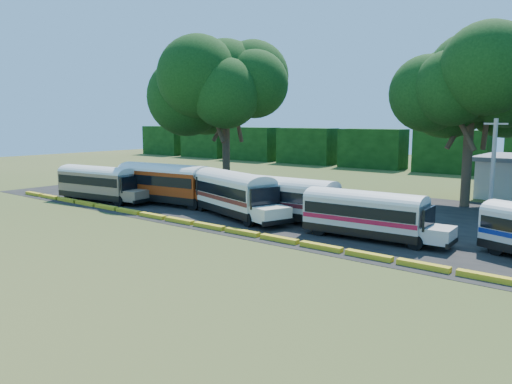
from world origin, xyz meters
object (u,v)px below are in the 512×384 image
Objects in this scene: bus_red at (166,181)px; tree_west at (226,82)px; bus_beige at (99,181)px; bus_cream_west at (233,191)px; bus_white_red at (367,212)px.

tree_west reaches higher than bus_red.
bus_cream_west is (14.33, 2.28, 0.13)m from bus_beige.
bus_white_red is at bearing -2.79° from bus_beige.
bus_beige is 0.64× the size of tree_west.
tree_west is at bearing 95.53° from bus_red.
bus_red reaches higher than bus_white_red.
bus_red is 1.19× the size of bus_white_red.
tree_west reaches higher than bus_beige.
bus_beige is 0.92× the size of bus_cream_west.
bus_cream_west is at bearing 175.04° from bus_white_red.
bus_beige is 0.90× the size of bus_red.
bus_cream_west reaches higher than bus_beige.
bus_cream_west is (8.34, -0.52, -0.08)m from bus_red.
bus_red is 8.35m from bus_cream_west.
tree_west reaches higher than bus_cream_west.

